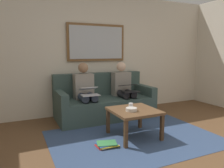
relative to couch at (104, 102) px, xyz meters
name	(u,v)px	position (x,y,z in m)	size (l,w,h in m)	color
ground_plane	(169,166)	(0.00, 2.12, -0.36)	(6.00, 5.20, 0.10)	brown
wall_rear	(95,54)	(0.00, -0.48, 0.99)	(6.00, 0.12, 2.60)	beige
area_rug	(134,138)	(0.00, 1.27, -0.31)	(2.60, 1.80, 0.01)	#33476B
couch	(104,102)	(0.00, 0.00, 0.00)	(1.97, 0.90, 0.90)	#384C47
framed_mirror	(97,43)	(0.00, -0.39, 1.24)	(1.30, 0.05, 0.79)	brown
coffee_table	(134,113)	(-0.02, 1.22, 0.08)	(0.71, 0.71, 0.45)	brown
cup	(131,106)	(0.00, 1.14, 0.18)	(0.07, 0.07, 0.09)	silver
bowl	(131,109)	(0.07, 1.27, 0.16)	(0.17, 0.17, 0.05)	beige
person_left	(123,87)	(-0.42, 0.07, 0.30)	(0.38, 0.58, 1.14)	gray
laptop_black	(129,88)	(-0.42, 0.32, 0.32)	(0.33, 0.34, 0.14)	black
person_right	(85,90)	(0.42, 0.07, 0.30)	(0.38, 0.58, 1.14)	gray
laptop_silver	(89,91)	(0.42, 0.31, 0.31)	(0.33, 0.34, 0.15)	silver
magazine_stack	(107,144)	(0.52, 1.37, -0.28)	(0.32, 0.27, 0.05)	red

